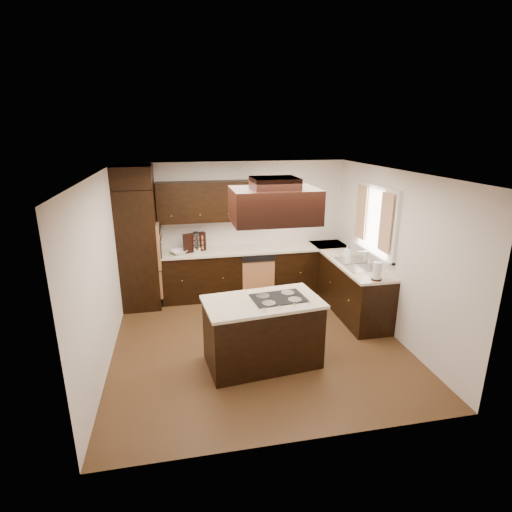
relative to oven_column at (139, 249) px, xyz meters
name	(u,v)px	position (x,y,z in m)	size (l,w,h in m)	color
floor	(257,341)	(1.78, -1.71, -1.07)	(4.20, 4.20, 0.02)	brown
ceiling	(257,172)	(1.78, -1.71, 1.45)	(4.20, 4.20, 0.02)	white
wall_back	(236,228)	(1.78, 0.40, 0.19)	(4.20, 0.02, 2.50)	beige
wall_front	(303,333)	(1.78, -3.81, 0.19)	(4.20, 0.02, 2.50)	beige
wall_left	(101,272)	(-0.33, -1.71, 0.19)	(0.02, 4.20, 2.50)	beige
wall_right	(393,254)	(3.88, -1.71, 0.19)	(0.02, 4.20, 2.50)	beige
oven_column	(139,249)	(0.00, 0.00, 0.00)	(0.65, 0.75, 2.12)	black
wall_oven_face	(159,244)	(0.35, 0.00, 0.06)	(0.05, 0.62, 0.78)	#B67647
base_cabinets_back	(240,273)	(1.81, 0.09, -0.62)	(2.93, 0.60, 0.88)	black
base_cabinets_right	(346,283)	(3.58, -0.80, -0.62)	(0.60, 2.40, 0.88)	black
countertop_back	(240,250)	(1.81, 0.08, -0.16)	(2.93, 0.63, 0.04)	beige
countertop_right	(347,259)	(3.56, -0.80, -0.16)	(0.63, 2.40, 0.04)	beige
upper_cabinets	(213,201)	(1.34, 0.23, 0.75)	(2.00, 0.34, 0.72)	black
dishwasher_front	(259,280)	(2.10, -0.20, -0.66)	(0.60, 0.05, 0.72)	#B67647
window_frame	(376,220)	(3.85, -1.16, 0.59)	(0.06, 1.32, 1.12)	white
window_pane	(378,220)	(3.87, -1.16, 0.59)	(0.00, 1.20, 1.00)	white
curtain_left	(386,223)	(3.79, -1.57, 0.64)	(0.02, 0.34, 0.90)	beige
curtain_right	(361,212)	(3.79, -0.74, 0.64)	(0.02, 0.34, 0.90)	beige
sink_rim	(357,264)	(3.58, -1.16, -0.14)	(0.52, 0.84, 0.01)	silver
island	(262,333)	(1.72, -2.30, -0.62)	(1.47, 0.80, 0.88)	black
island_top	(263,302)	(1.72, -2.30, -0.16)	(1.52, 0.85, 0.04)	beige
cooktop	(279,298)	(1.95, -2.27, -0.13)	(0.69, 0.46, 0.01)	black
range_hood	(274,205)	(1.88, -2.25, 1.10)	(1.05, 0.72, 0.42)	black
hood_duct	(275,183)	(1.88, -2.25, 1.38)	(0.55, 0.50, 0.13)	black
blender_base	(197,250)	(1.00, 0.04, -0.09)	(0.15, 0.15, 0.10)	silver
blender_pitcher	(196,240)	(1.00, 0.04, 0.09)	(0.13, 0.13, 0.26)	silver
spice_rack	(195,242)	(0.97, 0.10, 0.03)	(0.41, 0.10, 0.34)	black
mixing_bowl	(179,252)	(0.69, 0.00, -0.10)	(0.29, 0.29, 0.07)	white
soap_bottle	(347,251)	(3.58, -0.73, -0.04)	(0.09, 0.09, 0.20)	white
paper_towel	(377,271)	(3.54, -1.90, 0.00)	(0.13, 0.13, 0.28)	white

